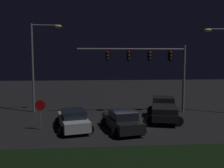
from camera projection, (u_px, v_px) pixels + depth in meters
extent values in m
plane|color=black|center=(130.00, 122.00, 21.03)|extent=(80.00, 80.00, 0.00)
cube|color=black|center=(158.00, 167.00, 12.13)|extent=(23.52, 5.68, 0.10)
cube|color=black|center=(164.00, 112.00, 21.56)|extent=(3.22, 5.72, 0.55)
cube|color=black|center=(163.00, 102.00, 22.65)|extent=(2.24, 2.28, 0.85)
cube|color=black|center=(163.00, 100.00, 22.64)|extent=(2.07, 1.89, 0.51)
cube|color=black|center=(164.00, 109.00, 20.45)|extent=(2.58, 3.39, 0.45)
cylinder|color=black|center=(151.00, 110.00, 23.66)|extent=(0.80, 0.22, 0.80)
cylinder|color=black|center=(174.00, 111.00, 23.33)|extent=(0.80, 0.22, 0.80)
cylinder|color=black|center=(151.00, 120.00, 19.84)|extent=(0.80, 0.22, 0.80)
cylinder|color=black|center=(178.00, 121.00, 19.51)|extent=(0.80, 0.22, 0.80)
cube|color=black|center=(122.00, 122.00, 18.38)|extent=(2.70, 4.68, 0.70)
cube|color=black|center=(123.00, 115.00, 18.07)|extent=(1.99, 2.29, 0.55)
cylinder|color=black|center=(104.00, 122.00, 19.56)|extent=(0.64, 0.22, 0.64)
cylinder|color=black|center=(127.00, 120.00, 20.10)|extent=(0.64, 0.22, 0.64)
cylinder|color=black|center=(116.00, 133.00, 16.72)|extent=(0.64, 0.22, 0.64)
cylinder|color=black|center=(142.00, 131.00, 17.25)|extent=(0.64, 0.22, 0.64)
cube|color=#B7B7BC|center=(73.00, 121.00, 18.71)|extent=(2.75, 4.69, 0.70)
cube|color=black|center=(73.00, 114.00, 18.41)|extent=(2.01, 2.31, 0.55)
cylinder|color=black|center=(58.00, 121.00, 19.88)|extent=(0.64, 0.22, 0.64)
cylinder|color=black|center=(82.00, 119.00, 20.44)|extent=(0.64, 0.22, 0.64)
cylinder|color=black|center=(63.00, 132.00, 17.04)|extent=(0.64, 0.22, 0.64)
cylinder|color=black|center=(90.00, 129.00, 17.60)|extent=(0.64, 0.22, 0.64)
cylinder|color=slate|center=(184.00, 79.00, 24.40)|extent=(0.24, 0.24, 6.50)
cylinder|color=slate|center=(132.00, 49.00, 23.70)|extent=(10.20, 0.18, 0.18)
cube|color=black|center=(170.00, 56.00, 24.06)|extent=(0.32, 0.44, 0.95)
sphere|color=red|center=(171.00, 52.00, 23.80)|extent=(0.22, 0.22, 0.22)
sphere|color=#59380A|center=(171.00, 56.00, 23.83)|extent=(0.22, 0.22, 0.22)
sphere|color=#0C4719|center=(171.00, 59.00, 23.86)|extent=(0.22, 0.22, 0.22)
cube|color=black|center=(149.00, 56.00, 23.90)|extent=(0.32, 0.44, 0.95)
sphere|color=red|center=(150.00, 52.00, 23.64)|extent=(0.22, 0.22, 0.22)
sphere|color=#59380A|center=(150.00, 56.00, 23.67)|extent=(0.22, 0.22, 0.22)
sphere|color=#0C4719|center=(150.00, 59.00, 23.70)|extent=(0.22, 0.22, 0.22)
cube|color=black|center=(129.00, 56.00, 23.74)|extent=(0.32, 0.44, 0.95)
sphere|color=red|center=(129.00, 52.00, 23.48)|extent=(0.22, 0.22, 0.22)
sphere|color=#59380A|center=(129.00, 56.00, 23.51)|extent=(0.22, 0.22, 0.22)
sphere|color=#0C4719|center=(129.00, 59.00, 23.54)|extent=(0.22, 0.22, 0.22)
cube|color=black|center=(107.00, 56.00, 23.58)|extent=(0.32, 0.44, 0.95)
sphere|color=red|center=(107.00, 52.00, 23.32)|extent=(0.22, 0.22, 0.22)
sphere|color=#59380A|center=(108.00, 56.00, 23.35)|extent=(0.22, 0.22, 0.22)
sphere|color=#0C4719|center=(108.00, 59.00, 23.38)|extent=(0.22, 0.22, 0.22)
cylinder|color=slate|center=(33.00, 69.00, 24.33)|extent=(0.20, 0.20, 8.53)
cylinder|color=slate|center=(45.00, 25.00, 24.01)|extent=(2.51, 0.12, 0.12)
ellipsoid|color=#F9CC72|center=(58.00, 26.00, 24.12)|extent=(0.70, 0.44, 0.30)
cylinder|color=slate|center=(220.00, 29.00, 23.39)|extent=(2.28, 0.12, 0.12)
ellipsoid|color=#F9CC72|center=(208.00, 30.00, 23.30)|extent=(0.70, 0.44, 0.30)
cylinder|color=slate|center=(41.00, 115.00, 18.49)|extent=(0.07, 0.07, 2.20)
cylinder|color=#B20C0F|center=(40.00, 105.00, 18.38)|extent=(0.76, 0.03, 0.76)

